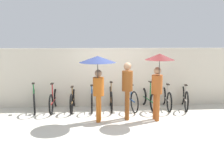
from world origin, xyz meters
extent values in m
plane|color=beige|center=(0.00, 0.00, 0.00)|extent=(30.00, 30.00, 0.00)
cube|color=beige|center=(0.00, 1.91, 1.04)|extent=(13.19, 0.12, 2.09)
torus|color=black|center=(-2.72, 1.93, 0.35)|extent=(0.21, 0.68, 0.69)
torus|color=black|center=(-2.48, 0.93, 0.35)|extent=(0.21, 0.68, 0.69)
cylinder|color=#19662D|center=(-2.60, 1.43, 0.35)|extent=(0.27, 1.00, 0.04)
cylinder|color=#19662D|center=(-2.55, 1.26, 0.65)|extent=(0.04, 0.04, 0.61)
cube|color=black|center=(-2.55, 1.26, 0.97)|extent=(0.13, 0.22, 0.03)
cylinder|color=#19662D|center=(-2.72, 1.93, 0.70)|extent=(0.04, 0.04, 0.71)
cylinder|color=#19662D|center=(-2.72, 1.93, 1.05)|extent=(0.43, 0.13, 0.03)
torus|color=black|center=(-1.95, 1.95, 0.34)|extent=(0.06, 0.68, 0.68)
torus|color=black|center=(-1.94, 0.91, 0.34)|extent=(0.06, 0.68, 0.68)
cylinder|color=maroon|center=(-1.95, 1.43, 0.34)|extent=(0.04, 1.04, 0.04)
cylinder|color=maroon|center=(-1.95, 1.25, 0.64)|extent=(0.04, 0.04, 0.60)
cube|color=black|center=(-1.95, 1.25, 0.96)|extent=(0.09, 0.20, 0.03)
cylinder|color=maroon|center=(-1.95, 1.95, 0.70)|extent=(0.04, 0.04, 0.72)
cylinder|color=maroon|center=(-1.95, 1.95, 1.06)|extent=(0.44, 0.03, 0.03)
torus|color=black|center=(-1.29, 1.97, 0.33)|extent=(0.07, 0.67, 0.67)
torus|color=black|center=(-1.30, 0.96, 0.33)|extent=(0.07, 0.67, 0.67)
cylinder|color=brown|center=(-1.30, 1.46, 0.33)|extent=(0.05, 1.01, 0.04)
cylinder|color=brown|center=(-1.30, 1.29, 0.58)|extent=(0.04, 0.04, 0.49)
cube|color=black|center=(-1.30, 1.29, 0.84)|extent=(0.09, 0.20, 0.03)
cylinder|color=brown|center=(-1.29, 1.97, 0.69)|extent=(0.04, 0.04, 0.70)
cylinder|color=brown|center=(-1.29, 1.97, 1.04)|extent=(0.44, 0.03, 0.03)
torus|color=black|center=(-0.65, 1.95, 0.33)|extent=(0.05, 0.67, 0.67)
torus|color=black|center=(-0.65, 0.95, 0.33)|extent=(0.05, 0.67, 0.67)
cylinder|color=#19478C|center=(-0.65, 1.45, 0.33)|extent=(0.04, 1.00, 0.04)
cylinder|color=#19478C|center=(-0.65, 1.28, 0.60)|extent=(0.04, 0.04, 0.53)
cube|color=black|center=(-0.65, 1.28, 0.88)|extent=(0.09, 0.20, 0.03)
cylinder|color=#19478C|center=(-0.65, 1.95, 0.68)|extent=(0.04, 0.04, 0.69)
cylinder|color=#19478C|center=(-0.65, 1.95, 1.02)|extent=(0.44, 0.03, 0.03)
torus|color=black|center=(0.01, 1.92, 0.36)|extent=(0.06, 0.73, 0.73)
torus|color=black|center=(-0.01, 0.96, 0.36)|extent=(0.06, 0.73, 0.73)
cylinder|color=brown|center=(0.00, 1.44, 0.36)|extent=(0.05, 0.96, 0.04)
cylinder|color=brown|center=(0.00, 1.27, 0.67)|extent=(0.04, 0.04, 0.61)
cube|color=black|center=(0.00, 1.27, 0.98)|extent=(0.09, 0.20, 0.03)
cylinder|color=brown|center=(0.01, 1.92, 0.68)|extent=(0.04, 0.04, 0.64)
cylinder|color=brown|center=(0.01, 1.92, 1.00)|extent=(0.44, 0.03, 0.03)
torus|color=black|center=(0.55, 1.99, 0.36)|extent=(0.17, 0.72, 0.73)
torus|color=black|center=(0.75, 0.94, 0.36)|extent=(0.17, 0.72, 0.73)
cylinder|color=#19478C|center=(0.65, 1.47, 0.36)|extent=(0.23, 1.06, 0.04)
cylinder|color=#19478C|center=(0.68, 1.28, 0.62)|extent=(0.04, 0.04, 0.51)
cube|color=black|center=(0.68, 1.28, 0.89)|extent=(0.13, 0.21, 0.03)
cylinder|color=#19478C|center=(0.55, 1.99, 0.71)|extent=(0.04, 0.04, 0.69)
cylinder|color=#19478C|center=(0.55, 1.99, 1.05)|extent=(0.44, 0.11, 0.03)
torus|color=black|center=(1.22, 1.94, 0.33)|extent=(0.16, 0.67, 0.67)
torus|color=black|center=(1.38, 0.88, 0.33)|extent=(0.16, 0.67, 0.67)
cylinder|color=#19662D|center=(1.30, 1.41, 0.33)|extent=(0.20, 1.07, 0.04)
cylinder|color=#19662D|center=(1.33, 1.22, 0.65)|extent=(0.04, 0.04, 0.63)
cube|color=black|center=(1.33, 1.22, 0.98)|extent=(0.12, 0.21, 0.03)
cylinder|color=#19662D|center=(1.22, 1.94, 0.68)|extent=(0.04, 0.04, 0.68)
cylinder|color=#19662D|center=(1.22, 1.94, 1.02)|extent=(0.44, 0.09, 0.03)
torus|color=black|center=(1.98, 1.93, 0.34)|extent=(0.10, 0.68, 0.68)
torus|color=black|center=(1.91, 0.96, 0.34)|extent=(0.10, 0.68, 0.68)
cylinder|color=#A59E93|center=(1.95, 1.44, 0.34)|extent=(0.10, 0.97, 0.04)
cylinder|color=#A59E93|center=(1.94, 1.27, 0.60)|extent=(0.04, 0.04, 0.53)
cube|color=black|center=(1.94, 1.27, 0.88)|extent=(0.10, 0.21, 0.03)
cylinder|color=#A59E93|center=(1.98, 1.93, 0.66)|extent=(0.04, 0.04, 0.64)
cylinder|color=#A59E93|center=(1.98, 1.93, 0.98)|extent=(0.44, 0.06, 0.03)
torus|color=black|center=(2.70, 1.93, 0.35)|extent=(0.20, 0.70, 0.70)
torus|color=black|center=(2.49, 0.94, 0.35)|extent=(0.20, 0.70, 0.70)
cylinder|color=#A59E93|center=(2.60, 1.44, 0.35)|extent=(0.25, 1.00, 0.04)
cylinder|color=#A59E93|center=(2.56, 1.26, 0.60)|extent=(0.04, 0.04, 0.49)
cube|color=black|center=(2.56, 1.26, 0.85)|extent=(0.13, 0.21, 0.03)
cylinder|color=#A59E93|center=(2.70, 1.93, 0.69)|extent=(0.04, 0.04, 0.68)
cylinder|color=#A59E93|center=(2.70, 1.93, 1.03)|extent=(0.44, 0.12, 0.03)
cylinder|color=#B25619|center=(-0.43, 0.27, 0.39)|extent=(0.13, 0.13, 0.78)
cylinder|color=#B25619|center=(-0.45, 0.09, 0.39)|extent=(0.13, 0.13, 0.78)
cylinder|color=#B25619|center=(-0.44, 0.18, 1.05)|extent=(0.32, 0.32, 0.53)
sphere|color=#997051|center=(-0.44, 0.18, 1.44)|extent=(0.20, 0.20, 0.20)
cylinder|color=#332D28|center=(-0.46, 0.04, 1.42)|extent=(0.02, 0.02, 0.68)
cone|color=#19234C|center=(-0.46, 0.04, 1.85)|extent=(1.03, 1.03, 0.18)
cylinder|color=brown|center=(0.43, 0.41, 0.44)|extent=(0.13, 0.13, 0.88)
cylinder|color=brown|center=(0.41, 0.23, 0.44)|extent=(0.13, 0.13, 0.88)
cylinder|color=brown|center=(0.42, 0.32, 1.18)|extent=(0.32, 0.32, 0.60)
sphere|color=#997051|center=(0.42, 0.32, 1.61)|extent=(0.23, 0.23, 0.23)
cylinder|color=#9E4C1E|center=(1.27, 0.27, 0.41)|extent=(0.13, 0.13, 0.81)
cylinder|color=#9E4C1E|center=(1.29, 0.09, 0.41)|extent=(0.13, 0.13, 0.81)
cylinder|color=#9E4C1E|center=(1.28, 0.18, 1.09)|extent=(0.32, 0.32, 0.55)
sphere|color=tan|center=(1.28, 0.18, 1.49)|extent=(0.21, 0.21, 0.21)
cylinder|color=#332D28|center=(1.30, 0.04, 1.47)|extent=(0.02, 0.02, 0.70)
cone|color=#591919|center=(1.30, 0.04, 1.91)|extent=(0.85, 0.85, 0.18)
camera|label=1|loc=(-0.52, -6.91, 2.41)|focal=40.00mm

